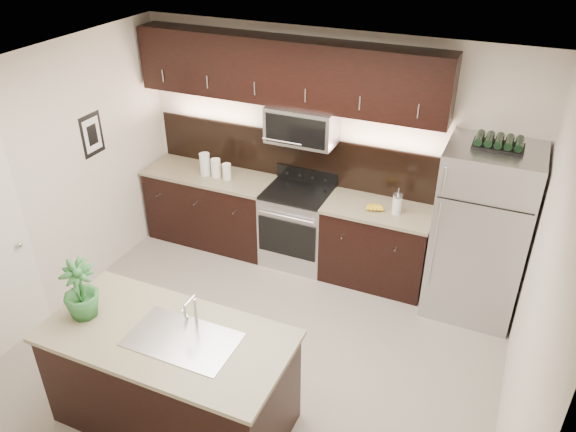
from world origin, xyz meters
name	(u,v)px	position (x,y,z in m)	size (l,w,h in m)	color
ground	(253,356)	(0.00, 0.00, 0.00)	(4.50, 4.50, 0.00)	gray
room_walls	(233,203)	(-0.11, -0.04, 1.70)	(4.52, 4.02, 2.71)	beige
counter_run	(282,223)	(-0.46, 1.69, 0.47)	(3.51, 0.65, 0.94)	black
upper_fixtures	(289,82)	(-0.43, 1.84, 2.14)	(3.49, 0.40, 1.66)	black
island	(172,378)	(-0.26, -0.91, 0.47)	(1.96, 0.96, 0.94)	black
sink_faucet	(183,337)	(-0.11, -0.90, 0.96)	(0.84, 0.50, 0.28)	silver
refrigerator	(481,233)	(1.77, 1.63, 0.92)	(0.89, 0.80, 1.85)	#B2B2B7
wine_rack	(499,143)	(1.77, 1.63, 1.90)	(0.46, 0.28, 0.11)	black
plant	(80,290)	(-0.99, -0.97, 1.19)	(0.28, 0.28, 0.50)	#27632B
canisters	(213,167)	(-1.32, 1.64, 1.06)	(0.41, 0.12, 0.27)	silver
french_press	(397,204)	(0.90, 1.64, 1.05)	(0.10, 0.10, 0.29)	silver
bananas	(370,207)	(0.62, 1.61, 0.97)	(0.20, 0.16, 0.06)	gold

